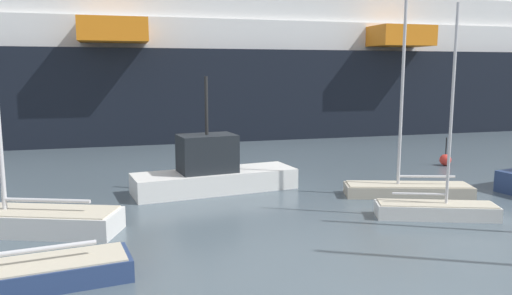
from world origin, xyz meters
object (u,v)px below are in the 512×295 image
sailboat_0 (20,215)px  fishing_boat_0 (213,172)px  cruise_ship (237,42)px  sailboat_3 (436,208)px  sailboat_4 (408,185)px  channel_buoy_1 (445,160)px

sailboat_0 → fishing_boat_0: 7.77m
sailboat_0 → fishing_boat_0: (6.71, 3.92, 0.28)m
cruise_ship → sailboat_3: bearing=-89.4°
sailboat_4 → cruise_ship: size_ratio=0.08×
fishing_boat_0 → channel_buoy_1: (13.01, 2.74, -0.51)m
channel_buoy_1 → cruise_ship: cruise_ship is taller
sailboat_0 → channel_buoy_1: sailboat_0 is taller
sailboat_4 → cruise_ship: bearing=-70.2°
sailboat_3 → channel_buoy_1: bearing=72.2°
sailboat_4 → sailboat_0: bearing=20.3°
fishing_boat_0 → cruise_ship: bearing=-113.7°
channel_buoy_1 → cruise_ship: bearing=110.4°
sailboat_3 → cruise_ship: size_ratio=0.06×
fishing_boat_0 → sailboat_4: bearing=150.7°
sailboat_0 → fishing_boat_0: sailboat_0 is taller
sailboat_3 → sailboat_4: bearing=96.0°
sailboat_4 → cruise_ship: 26.30m
sailboat_0 → channel_buoy_1: bearing=-142.4°
sailboat_3 → sailboat_0: bearing=-169.2°
sailboat_4 → fishing_boat_0: 8.04m
sailboat_4 → fishing_boat_0: (-7.56, 2.69, 0.37)m
sailboat_4 → cruise_ship: (-1.94, 25.27, 7.02)m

